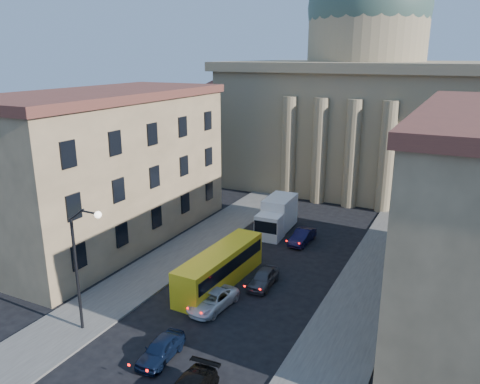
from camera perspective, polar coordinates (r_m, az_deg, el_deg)
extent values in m
cube|color=#4F4C48|center=(41.81, -9.91, -9.10)|extent=(5.00, 60.00, 0.15)
cube|color=#4F4C48|center=(35.48, 13.66, -14.27)|extent=(5.00, 60.00, 0.15)
cube|color=#918059|center=(70.31, 14.48, 7.79)|extent=(34.00, 26.00, 16.00)
cube|color=#918059|center=(69.62, 14.98, 14.63)|extent=(35.50, 27.50, 1.20)
cylinder|color=#918059|center=(69.64, 15.21, 17.59)|extent=(16.00, 16.00, 8.00)
sphere|color=#3F5649|center=(69.87, 15.47, 20.86)|extent=(16.40, 16.40, 16.40)
cube|color=#918059|center=(76.00, -1.73, 7.00)|extent=(13.00, 13.00, 11.00)
cone|color=brown|center=(75.14, -1.79, 12.65)|extent=(26.02, 26.02, 4.00)
cylinder|color=#918059|center=(59.67, 5.96, 5.30)|extent=(1.80, 1.80, 13.00)
cylinder|color=#918059|center=(58.42, 9.64, 4.92)|extent=(1.80, 1.80, 13.00)
cylinder|color=#918059|center=(57.43, 13.47, 4.50)|extent=(1.80, 1.80, 13.00)
cylinder|color=#918059|center=(56.70, 17.40, 4.05)|extent=(1.80, 1.80, 13.00)
cube|color=tan|center=(47.61, -15.78, 2.54)|extent=(11.00, 26.00, 14.00)
cube|color=brown|center=(46.49, -16.49, 11.31)|extent=(11.60, 26.60, 0.80)
cylinder|color=black|center=(32.81, -19.24, -9.65)|extent=(0.20, 0.20, 8.00)
cylinder|color=black|center=(30.83, -19.27, -2.60)|extent=(1.30, 0.12, 0.96)
cylinder|color=black|center=(30.06, -17.98, -2.36)|extent=(1.30, 0.12, 0.12)
sphere|color=white|center=(29.57, -16.92, -2.67)|extent=(0.44, 0.44, 0.44)
imported|color=black|center=(30.43, -9.63, -18.36)|extent=(1.77, 4.00, 1.34)
imported|color=silver|center=(35.15, -3.34, -13.04)|extent=(2.54, 4.76, 1.27)
imported|color=#454449|center=(38.19, 2.86, -10.42)|extent=(1.81, 4.08, 1.36)
imported|color=black|center=(46.63, 7.60, -5.41)|extent=(1.66, 4.25, 1.38)
cube|color=yellow|center=(38.11, -2.43, -9.18)|extent=(2.80, 10.40, 2.90)
cube|color=black|center=(37.91, -2.44, -8.54)|extent=(2.83, 9.84, 1.03)
cylinder|color=black|center=(36.27, -6.86, -12.46)|extent=(0.32, 0.95, 0.94)
cylinder|color=black|center=(35.32, -4.32, -13.22)|extent=(0.32, 0.95, 0.94)
cylinder|color=black|center=(41.88, -0.83, -8.20)|extent=(0.32, 0.95, 0.94)
cylinder|color=black|center=(41.07, 1.46, -8.72)|extent=(0.32, 0.95, 0.94)
cube|color=silver|center=(47.32, 3.67, -4.19)|extent=(2.57, 2.67, 2.58)
cube|color=black|center=(46.12, 3.13, -4.31)|extent=(2.37, 0.22, 1.18)
cube|color=silver|center=(49.69, 4.86, -2.47)|extent=(2.75, 4.61, 3.33)
cylinder|color=black|center=(47.59, 2.25, -5.08)|extent=(0.34, 0.98, 0.97)
cylinder|color=black|center=(46.89, 4.70, -5.46)|extent=(0.34, 0.98, 0.97)
cylinder|color=black|center=(51.35, 4.05, -3.47)|extent=(0.34, 0.98, 0.97)
cylinder|color=black|center=(50.70, 6.33, -3.79)|extent=(0.34, 0.98, 0.97)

